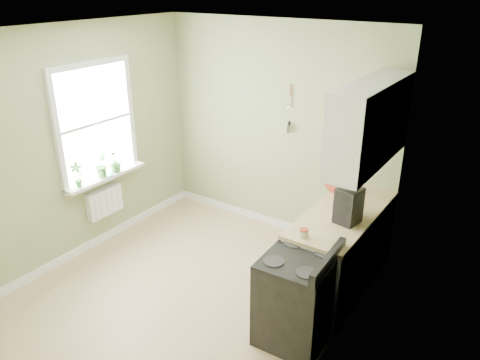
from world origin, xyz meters
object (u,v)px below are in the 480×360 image
Objects in this scene: coffee_maker at (348,206)px; stove at (298,297)px; kettle at (343,184)px; stand_mixer at (344,201)px.

stove is at bearing -98.96° from coffee_maker.
stove is 4.72× the size of kettle.
stand_mixer is at bearing 87.58° from stove.
stand_mixer is 1.86× the size of kettle.
stove is 1.07m from stand_mixer.
kettle reaches higher than stove.
stand_mixer is at bearing -67.37° from kettle.
coffee_maker is (0.12, 0.76, 0.64)m from stove.
kettle is (-0.18, 1.39, 0.58)m from stove.
stand_mixer is 0.58m from kettle.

